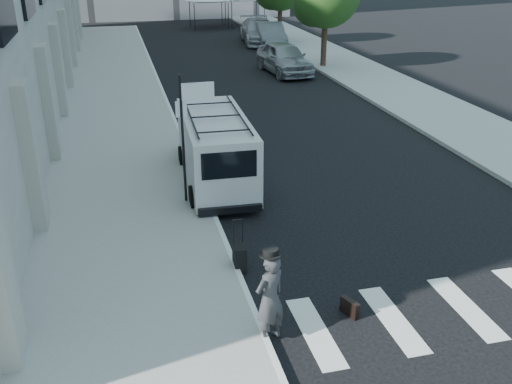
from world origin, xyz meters
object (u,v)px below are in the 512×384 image
suitcase (240,258)px  parked_car_a (284,58)px  cargo_van (215,148)px  briefcase (350,307)px  parked_car_c (259,31)px  businessman (270,299)px  parked_car_b (270,35)px

suitcase → parked_car_a: (6.90, 19.64, 0.53)m
cargo_van → briefcase: bearing=-77.7°
suitcase → parked_car_a: parked_car_a is taller
suitcase → parked_car_c: parked_car_c is taller
cargo_van → parked_car_c: bearing=74.8°
briefcase → businessman: bearing=170.2°
businessman → parked_car_c: bearing=-132.9°
briefcase → cargo_van: size_ratio=0.08×
suitcase → parked_car_b: 29.40m
briefcase → cargo_van: cargo_van is taller
suitcase → parked_car_a: 20.83m
cargo_van → parked_car_b: 24.34m
cargo_van → parked_car_c: size_ratio=0.95×
businessman → parked_car_b: businessman is taller
parked_car_a → parked_car_c: 10.31m
cargo_van → parked_car_b: cargo_van is taller
parked_car_a → parked_car_c: size_ratio=0.85×
businessman → briefcase: bearing=162.5°
cargo_van → parked_car_b: size_ratio=1.12×
parked_car_b → parked_car_c: 1.75m
briefcase → parked_car_b: (6.67, 30.32, 0.65)m
parked_car_a → businessman: bearing=-111.5°
briefcase → parked_car_a: parked_car_a is taller
cargo_van → parked_car_a: bearing=67.8°
cargo_van → parked_car_b: (8.00, 22.99, -0.27)m
briefcase → parked_car_a: size_ratio=0.09×
parked_car_a → parked_car_b: parked_car_a is taller
cargo_van → businessman: bearing=-91.0°
parked_car_a → briefcase: bearing=-107.5°
suitcase → parked_car_b: size_ratio=0.24×
parked_car_a → cargo_van: bearing=-118.3°
parked_car_b → briefcase: bearing=-96.3°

